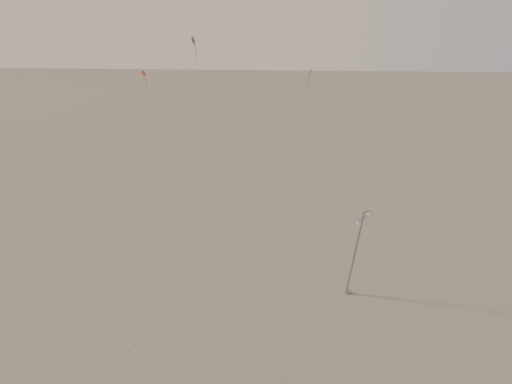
{
  "coord_description": "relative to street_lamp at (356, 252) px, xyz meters",
  "views": [
    {
      "loc": [
        1.64,
        -22.94,
        27.56
      ],
      "look_at": [
        0.79,
        5.0,
        10.09
      ],
      "focal_mm": 28.0,
      "sensor_mm": 36.0,
      "label": 1
    }
  ],
  "objects": [
    {
      "name": "kite_5",
      "position": [
        -13.23,
        17.45,
        16.29
      ],
      "size": [
        7.25,
        11.85,
        27.76
      ],
      "rotation": [
        0.0,
        0.0,
        -0.98
      ],
      "color": "#A3531B",
      "rests_on": "ground"
    },
    {
      "name": "kite_4",
      "position": [
        -3.02,
        6.91,
        8.76
      ],
      "size": [
        4.66,
        13.16,
        18.13
      ],
      "rotation": [
        0.0,
        0.0,
        1.68
      ],
      "color": "#2F2A27",
      "rests_on": "ground"
    },
    {
      "name": "kite_1",
      "position": [
        -14.53,
        1.64,
        11.31
      ],
      "size": [
        5.04,
        10.7,
        21.83
      ],
      "rotation": [
        0.0,
        0.0,
        -0.79
      ],
      "color": "#2F2A27",
      "rests_on": "ground"
    },
    {
      "name": "ground",
      "position": [
        -9.44,
        -3.7,
        -4.98
      ],
      "size": [
        160.0,
        160.0,
        0.0
      ],
      "primitive_type": "plane",
      "color": "gray",
      "rests_on": "ground"
    },
    {
      "name": "street_lamp",
      "position": [
        0.0,
        0.0,
        0.0
      ],
      "size": [
        1.45,
        1.11,
        9.34
      ],
      "color": "#93959B",
      "rests_on": "ground"
    },
    {
      "name": "kite_3",
      "position": [
        -17.07,
        3.47,
        8.46
      ],
      "size": [
        3.21,
        7.5,
        18.93
      ],
      "rotation": [
        0.0,
        0.0,
        -0.42
      ],
      "color": "#913415",
      "rests_on": "ground"
    }
  ]
}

